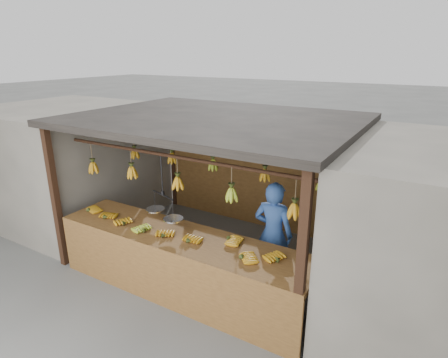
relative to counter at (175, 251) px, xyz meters
The scene contains 8 objects.
ground 1.44m from the counter, 95.44° to the left, with size 80.00×80.00×0.00m, color #5B5B57.
stall 2.01m from the counter, 94.30° to the left, with size 4.30×3.30×2.40m.
neighbor_left 3.94m from the counter, 161.56° to the left, with size 3.00×3.00×2.30m, color slate.
counter is the anchor object (origin of this frame).
hanging_bananas 1.54m from the counter, 94.96° to the left, with size 3.60×2.23×0.38m.
balance_scale 0.61m from the counter, 146.54° to the left, with size 0.71×0.41×0.91m.
vendor 1.44m from the counter, 43.93° to the left, with size 0.59×0.39×1.61m, color #3359A5.
bag_bundles 3.18m from the counter, 54.88° to the left, with size 0.08×0.26×1.13m.
Camera 1 is at (3.03, -4.83, 3.33)m, focal length 30.00 mm.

